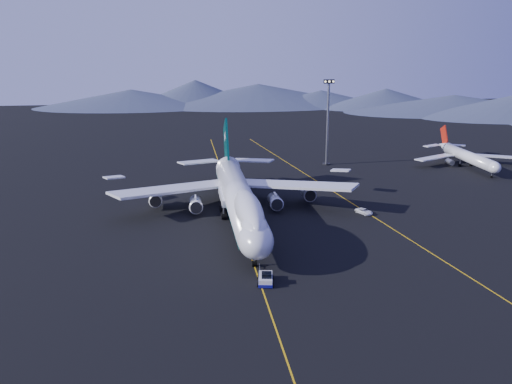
{
  "coord_description": "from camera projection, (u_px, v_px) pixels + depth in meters",
  "views": [
    {
      "loc": [
        -12.71,
        -122.48,
        40.15
      ],
      "look_at": [
        4.31,
        3.07,
        6.0
      ],
      "focal_mm": 40.0,
      "sensor_mm": 36.0,
      "label": 1
    }
  ],
  "objects": [
    {
      "name": "taxiway_line_main",
      "position": [
        239.0,
        222.0,
        129.28
      ],
      "size": [
        0.25,
        220.0,
        0.01
      ],
      "primitive_type": "cube",
      "color": "#D7A00C",
      "rests_on": "ground"
    },
    {
      "name": "taxiway_line_side",
      "position": [
        354.0,
        204.0,
        142.74
      ],
      "size": [
        28.08,
        198.09,
        0.01
      ],
      "primitive_type": "cube",
      "rotation": [
        0.0,
        0.0,
        0.14
      ],
      "color": "#D7A00C",
      "rests_on": "ground"
    },
    {
      "name": "ground",
      "position": [
        239.0,
        222.0,
        129.28
      ],
      "size": [
        500.0,
        500.0,
        0.0
      ],
      "primitive_type": "plane",
      "color": "black",
      "rests_on": "ground"
    },
    {
      "name": "service_van",
      "position": [
        364.0,
        211.0,
        134.84
      ],
      "size": [
        3.93,
        5.04,
        1.27
      ],
      "primitive_type": "imported",
      "rotation": [
        0.0,
        0.0,
        0.46
      ],
      "color": "white",
      "rests_on": "ground"
    },
    {
      "name": "second_jet",
      "position": [
        467.0,
        156.0,
        184.07
      ],
      "size": [
        34.68,
        39.19,
        11.15
      ],
      "rotation": [
        0.0,
        0.0,
        -0.17
      ],
      "color": "silver",
      "rests_on": "ground"
    },
    {
      "name": "pushback_tug",
      "position": [
        266.0,
        279.0,
        96.69
      ],
      "size": [
        3.34,
        5.1,
        2.08
      ],
      "rotation": [
        0.0,
        0.0,
        -0.16
      ],
      "color": "silver",
      "rests_on": "ground"
    },
    {
      "name": "floodlight_mast",
      "position": [
        328.0,
        122.0,
        184.33
      ],
      "size": [
        3.42,
        2.56,
        27.66
      ],
      "rotation": [
        0.0,
        0.0,
        -0.22
      ],
      "color": "black",
      "rests_on": "ground"
    },
    {
      "name": "boeing_747",
      "position": [
        239.0,
        197.0,
        127.8
      ],
      "size": [
        59.62,
        72.43,
        19.37
      ],
      "color": "silver",
      "rests_on": "ground"
    }
  ]
}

